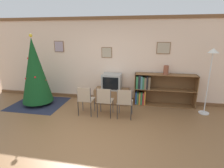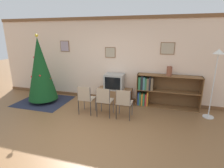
{
  "view_description": "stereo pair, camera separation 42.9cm",
  "coord_description": "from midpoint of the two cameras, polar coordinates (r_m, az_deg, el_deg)",
  "views": [
    {
      "loc": [
        1.14,
        -3.03,
        2.17
      ],
      "look_at": [
        0.31,
        1.4,
        0.88
      ],
      "focal_mm": 28.0,
      "sensor_mm": 36.0,
      "label": 1
    },
    {
      "loc": [
        1.56,
        -2.93,
        2.17
      ],
      "look_at": [
        0.31,
        1.4,
        0.88
      ],
      "focal_mm": 28.0,
      "sensor_mm": 36.0,
      "label": 2
    }
  ],
  "objects": [
    {
      "name": "area_rug",
      "position": [
        6.22,
        -24.6,
        -5.92
      ],
      "size": [
        1.61,
        1.43,
        0.01
      ],
      "color": "#23283D",
      "rests_on": "ground_plane"
    },
    {
      "name": "vase",
      "position": [
        5.39,
        15.06,
        4.46
      ],
      "size": [
        0.16,
        0.16,
        0.28
      ],
      "color": "brown",
      "rests_on": "bookshelf"
    },
    {
      "name": "wall_back",
      "position": [
        5.77,
        -3.03,
        7.81
      ],
      "size": [
        8.52,
        0.11,
        2.7
      ],
      "color": "beige",
      "rests_on": "ground_plane"
    },
    {
      "name": "tv_console",
      "position": [
        5.71,
        -2.21,
        -3.85
      ],
      "size": [
        1.1,
        0.5,
        0.46
      ],
      "color": "brown",
      "rests_on": "ground_plane"
    },
    {
      "name": "standing_lamp",
      "position": [
        5.2,
        27.65,
        5.64
      ],
      "size": [
        0.28,
        0.28,
        1.82
      ],
      "color": "silver",
      "rests_on": "ground_plane"
    },
    {
      "name": "folding_chair_right",
      "position": [
        4.57,
        1.49,
        -5.82
      ],
      "size": [
        0.4,
        0.4,
        0.82
      ],
      "color": "tan",
      "rests_on": "ground_plane"
    },
    {
      "name": "folding_chair_left",
      "position": [
        4.85,
        -11.26,
        -4.84
      ],
      "size": [
        0.4,
        0.4,
        0.82
      ],
      "color": "tan",
      "rests_on": "ground_plane"
    },
    {
      "name": "television",
      "position": [
        5.57,
        -2.27,
        0.77
      ],
      "size": [
        0.59,
        0.48,
        0.49
      ],
      "color": "#9E9E99",
      "rests_on": "tv_console"
    },
    {
      "name": "bookshelf",
      "position": [
        5.58,
        11.4,
        -1.69
      ],
      "size": [
        1.84,
        0.36,
        1.0
      ],
      "color": "brown",
      "rests_on": "ground_plane"
    },
    {
      "name": "christmas_tree",
      "position": [
        5.93,
        -25.8,
        3.88
      ],
      "size": [
        0.93,
        0.93,
        2.18
      ],
      "color": "maroon",
      "rests_on": "area_rug"
    },
    {
      "name": "folding_chair_center",
      "position": [
        4.68,
        -5.08,
        -5.35
      ],
      "size": [
        0.4,
        0.4,
        0.82
      ],
      "color": "tan",
      "rests_on": "ground_plane"
    },
    {
      "name": "ground_plane",
      "position": [
        3.92,
        -12.04,
        -18.01
      ],
      "size": [
        24.0,
        24.0,
        0.0
      ],
      "primitive_type": "plane",
      "color": "brown"
    }
  ]
}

